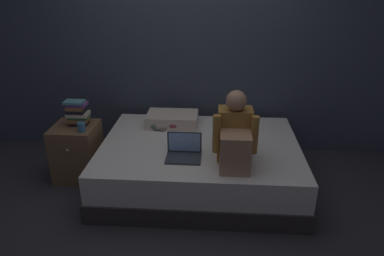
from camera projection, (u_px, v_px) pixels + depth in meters
The scene contains 10 objects.
ground_plane at pixel (178, 198), 3.47m from camera, with size 8.00×8.00×0.00m, color #2D2D33.
wall_back at pixel (187, 38), 4.02m from camera, with size 5.60×0.10×2.70m, color #383D4C.
bed at pixel (200, 164), 3.64m from camera, with size 2.00×1.50×0.47m.
nightstand at pixel (77, 152), 3.74m from camera, with size 0.44×0.46×0.59m.
person_sitting at pixel (235, 137), 3.08m from camera, with size 0.39×0.44×0.66m.
laptop at pixel (184, 152), 3.25m from camera, with size 0.32×0.23×0.22m.
pillow at pixel (172, 119), 3.95m from camera, with size 0.56×0.36×0.13m, color beige.
book_stack at pixel (77, 113), 3.61m from camera, with size 0.22×0.16×0.26m.
mug at pixel (81, 127), 3.48m from camera, with size 0.08×0.08×0.09m, color teal.
clothes_pile at pixel (168, 124), 3.85m from camera, with size 0.36×0.21×0.11m.
Camera 1 is at (0.34, -2.88, 2.03)m, focal length 33.14 mm.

